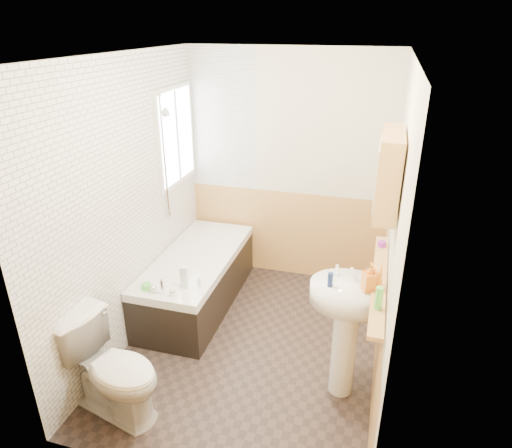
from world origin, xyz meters
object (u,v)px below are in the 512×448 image
(medicine_cabinet, at_px, (389,173))
(toilet, at_px, (113,369))
(bathtub, at_px, (197,279))
(sink, at_px, (347,317))
(pine_shelf, at_px, (379,279))

(medicine_cabinet, bearing_deg, toilet, -156.54)
(toilet, bearing_deg, medicine_cabinet, -52.16)
(medicine_cabinet, bearing_deg, bathtub, 157.01)
(bathtub, height_order, medicine_cabinet, medicine_cabinet)
(sink, bearing_deg, pine_shelf, 27.82)
(toilet, relative_size, medicine_cabinet, 1.33)
(toilet, bearing_deg, sink, -52.96)
(pine_shelf, bearing_deg, medicine_cabinet, -160.57)
(sink, relative_size, pine_shelf, 0.77)
(sink, height_order, pine_shelf, sink)
(bathtub, xyz_separation_m, pine_shelf, (1.77, -0.73, 0.70))
(bathtub, bearing_deg, toilet, -91.14)
(bathtub, bearing_deg, pine_shelf, -22.39)
(toilet, relative_size, sink, 0.72)
(pine_shelf, height_order, medicine_cabinet, medicine_cabinet)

